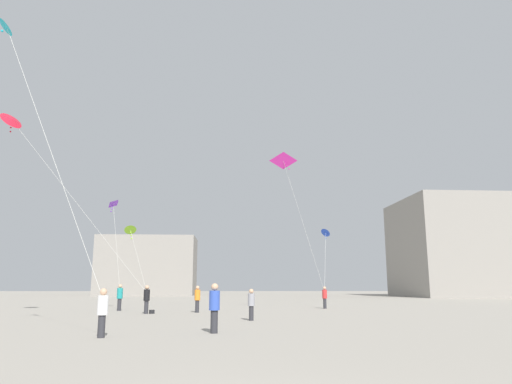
% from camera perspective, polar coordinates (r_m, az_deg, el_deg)
% --- Properties ---
extents(person_in_black, '(0.39, 0.39, 1.78)m').
position_cam_1_polar(person_in_black, '(31.58, -13.12, -12.42)').
color(person_in_black, '#2D2D33').
rests_on(person_in_black, ground_plane).
extents(person_in_white, '(0.36, 0.36, 1.67)m').
position_cam_1_polar(person_in_white, '(17.64, -18.12, -13.48)').
color(person_in_white, '#2D2D33').
rests_on(person_in_white, ground_plane).
extents(person_in_red, '(0.37, 0.37, 1.70)m').
position_cam_1_polar(person_in_red, '(38.04, 8.32, -12.41)').
color(person_in_red, '#2D2D33').
rests_on(person_in_red, ground_plane).
extents(person_in_teal, '(0.41, 0.41, 1.86)m').
position_cam_1_polar(person_in_teal, '(35.85, -16.19, -12.03)').
color(person_in_teal, '#2D2D33').
rests_on(person_in_teal, ground_plane).
extents(person_in_grey, '(0.35, 0.35, 1.60)m').
position_cam_1_polar(person_in_grey, '(24.89, -0.58, -13.32)').
color(person_in_grey, '#2D2D33').
rests_on(person_in_grey, ground_plane).
extents(person_in_orange, '(0.38, 0.38, 1.76)m').
position_cam_1_polar(person_in_orange, '(32.41, -7.12, -12.61)').
color(person_in_orange, '#2D2D33').
rests_on(person_in_orange, ground_plane).
extents(person_in_blue, '(0.40, 0.40, 1.85)m').
position_cam_1_polar(person_in_blue, '(18.44, -5.06, -13.56)').
color(person_in_blue, '#2D2D33').
rests_on(person_in_blue, ground_plane).
extents(kite_magenta_delta, '(4.15, 3.45, 10.18)m').
position_cam_1_polar(kite_magenta_delta, '(35.77, 3.41, 3.55)').
color(kite_magenta_delta, '#D12899').
extents(kite_cobalt_diamond, '(1.84, 6.75, 5.73)m').
position_cam_1_polar(kite_cobalt_diamond, '(44.51, 8.45, -4.93)').
color(kite_cobalt_diamond, blue).
extents(kite_violet_delta, '(1.31, 1.10, 6.75)m').
position_cam_1_polar(kite_violet_delta, '(36.88, -16.93, -1.57)').
color(kite_violet_delta, purple).
extents(kite_cyan_diamond, '(4.94, 0.93, 10.77)m').
position_cam_1_polar(kite_cyan_diamond, '(21.73, -27.83, 16.69)').
color(kite_cyan_diamond, '#1EB2C6').
extents(kite_crimson_diamond, '(8.66, 4.44, 10.90)m').
position_cam_1_polar(kite_crimson_diamond, '(32.37, -27.44, 7.67)').
color(kite_crimson_diamond, red).
extents(kite_lime_diamond, '(1.60, 1.04, 4.31)m').
position_cam_1_polar(kite_lime_diamond, '(31.43, -14.97, -4.50)').
color(kite_lime_diamond, '#8CD12D').
extents(building_left_hall, '(17.84, 10.86, 10.68)m').
position_cam_1_polar(building_left_hall, '(90.76, -12.97, -8.73)').
color(building_left_hall, gray).
rests_on(building_left_hall, ground_plane).
extents(building_centre_hall, '(21.00, 18.50, 15.64)m').
position_cam_1_polar(building_centre_hall, '(84.61, 23.89, -6.21)').
color(building_centre_hall, gray).
rests_on(building_centre_hall, ground_plane).
extents(handbag_beside_flyer, '(0.34, 0.30, 0.24)m').
position_cam_1_polar(handbag_beside_flyer, '(31.64, -12.51, -13.99)').
color(handbag_beside_flyer, black).
rests_on(handbag_beside_flyer, ground_plane).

